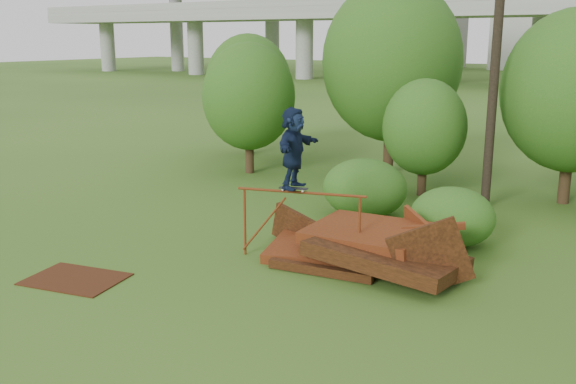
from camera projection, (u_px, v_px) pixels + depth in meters
The scene contains 14 objects.
ground at pixel (268, 288), 13.67m from camera, with size 240.00×240.00×0.00m, color #2D5116.
scrap_pile at pixel (365, 248), 14.94m from camera, with size 5.70×3.02×1.88m.
grind_rail at pixel (301, 209), 15.11m from camera, with size 3.01×0.95×1.70m.
skateboard at pixel (293, 188), 15.04m from camera, with size 0.70×0.37×0.07m.
skater at pixel (294, 148), 14.81m from camera, with size 1.76×0.56×1.89m, color #111D38.
flat_plate at pixel (75, 279), 14.14m from camera, with size 2.06×1.47×0.03m, color #3B1B0C.
tree_0 at pixel (249, 97), 24.58m from camera, with size 3.58×3.58×5.05m.
tree_1 at pixel (392, 62), 24.27m from camera, with size 5.28×5.28×7.34m.
tree_2 at pixel (424, 127), 21.18m from camera, with size 2.78×2.78×3.91m.
tree_3 at pixel (574, 91), 19.83m from camera, with size 4.41×4.41×6.13m.
tree_6 at pixel (248, 84), 28.56m from camera, with size 3.85×3.85×5.38m.
shrub_left at pixel (365, 188), 18.90m from camera, with size 2.52×2.33×1.75m, color #174713.
shrub_right at pixel (452, 217), 16.28m from camera, with size 2.16×1.98×1.53m, color #174713.
utility_pole at pixel (495, 62), 19.07m from camera, with size 1.40×0.28×8.83m.
Camera 1 is at (7.32, -10.51, 5.21)m, focal length 40.00 mm.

